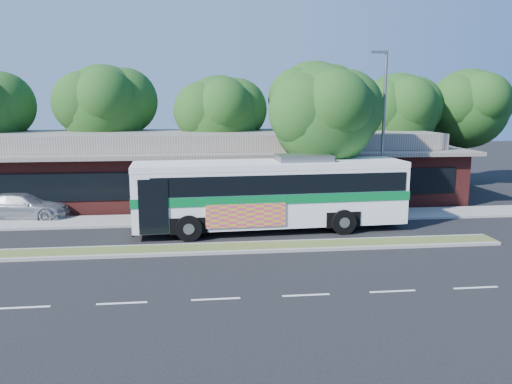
{
  "coord_description": "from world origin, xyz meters",
  "views": [
    {
      "loc": [
        -0.45,
        -20.45,
        6.29
      ],
      "look_at": [
        2.31,
        3.58,
        2.0
      ],
      "focal_mm": 35.0,
      "sensor_mm": 36.0,
      "label": 1
    }
  ],
  "objects_px": {
    "transit_bus": "(272,189)",
    "sedan": "(24,206)",
    "lamp_post": "(383,129)",
    "sidewalk_tree": "(330,115)"
  },
  "relations": [
    {
      "from": "lamp_post",
      "to": "sedan",
      "type": "xyz_separation_m",
      "value": [
        -19.71,
        1.8,
        -4.18
      ]
    },
    {
      "from": "lamp_post",
      "to": "sidewalk_tree",
      "type": "height_order",
      "value": "lamp_post"
    },
    {
      "from": "lamp_post",
      "to": "transit_bus",
      "type": "relative_size",
      "value": 0.67
    },
    {
      "from": "transit_bus",
      "to": "sedan",
      "type": "height_order",
      "value": "transit_bus"
    },
    {
      "from": "lamp_post",
      "to": "transit_bus",
      "type": "xyz_separation_m",
      "value": [
        -6.44,
        -2.2,
        -2.8
      ]
    },
    {
      "from": "sedan",
      "to": "sidewalk_tree",
      "type": "relative_size",
      "value": 0.6
    },
    {
      "from": "transit_bus",
      "to": "sedan",
      "type": "distance_m",
      "value": 13.93
    },
    {
      "from": "lamp_post",
      "to": "transit_bus",
      "type": "distance_m",
      "value": 7.36
    },
    {
      "from": "transit_bus",
      "to": "sedan",
      "type": "bearing_deg",
      "value": 160.15
    },
    {
      "from": "sidewalk_tree",
      "to": "lamp_post",
      "type": "bearing_deg",
      "value": -3.44
    }
  ]
}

